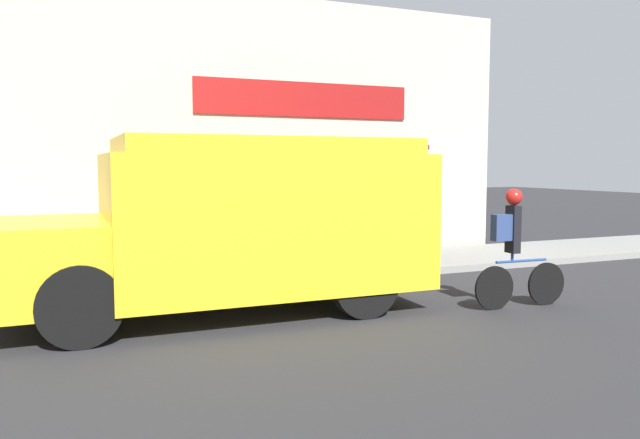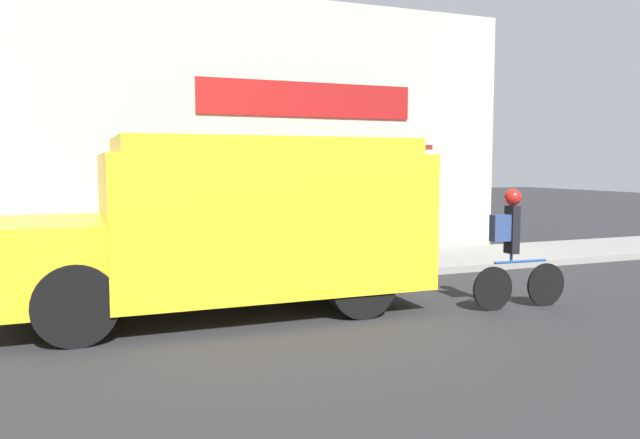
# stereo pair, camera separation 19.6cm
# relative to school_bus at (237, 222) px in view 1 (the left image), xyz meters

# --- Properties ---
(ground_plane) EXTENTS (70.00, 70.00, 0.00)m
(ground_plane) POSITION_rel_school_bus_xyz_m (0.38, 1.33, -1.21)
(ground_plane) COLOR #2B2B2D
(sidewalk) EXTENTS (28.00, 2.38, 0.13)m
(sidewalk) POSITION_rel_school_bus_xyz_m (0.38, 2.52, -1.15)
(sidewalk) COLOR gray
(sidewalk) RESTS_ON ground_plane
(storefront) EXTENTS (13.61, 1.08, 5.36)m
(storefront) POSITION_rel_school_bus_xyz_m (0.48, 4.04, 1.46)
(storefront) COLOR beige
(storefront) RESTS_ON ground_plane
(school_bus) EXTENTS (5.60, 2.81, 2.34)m
(school_bus) POSITION_rel_school_bus_xyz_m (0.00, 0.00, 0.00)
(school_bus) COLOR yellow
(school_bus) RESTS_ON ground_plane
(cyclist) EXTENTS (1.48, 0.23, 1.66)m
(cyclist) POSITION_rel_school_bus_xyz_m (3.57, -1.33, -0.37)
(cyclist) COLOR black
(cyclist) RESTS_ON ground_plane
(trash_bin) EXTENTS (0.59, 0.59, 0.81)m
(trash_bin) POSITION_rel_school_bus_xyz_m (2.82, 2.82, -0.68)
(trash_bin) COLOR #38383D
(trash_bin) RESTS_ON sidewalk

